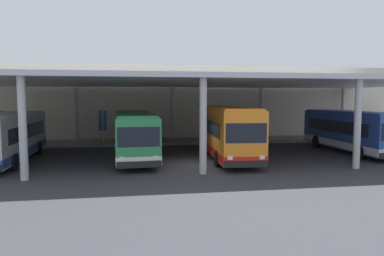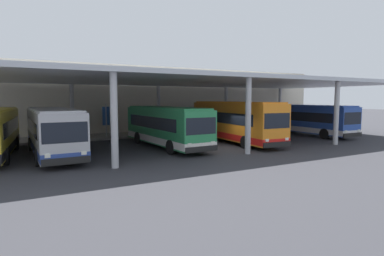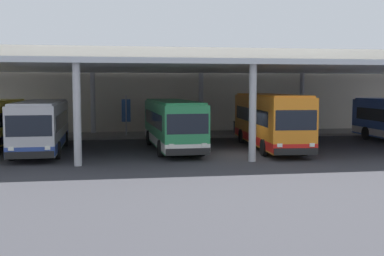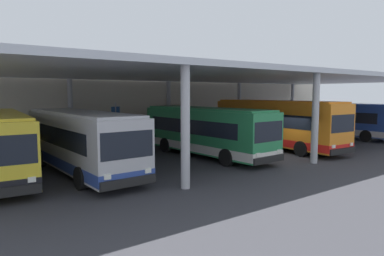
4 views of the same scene
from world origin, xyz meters
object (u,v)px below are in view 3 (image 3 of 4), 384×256
object	(u,v)px
bus_far_bay	(269,120)
banner_sign	(126,113)
bus_middle_bay	(173,124)
bus_second_bay	(42,126)
bench_waiting	(274,126)
trash_bin	(236,127)

from	to	relation	value
bus_far_bay	banner_sign	size ratio (longest dim) A/B	3.58
bus_middle_bay	bus_far_bay	bearing A→B (deg)	-3.82
bus_second_bay	bench_waiting	world-z (taller)	bus_second_bay
trash_bin	banner_sign	distance (m)	9.33
bus_second_bay	bus_middle_bay	xyz separation A→B (m)	(8.18, -0.03, 0.00)
bench_waiting	trash_bin	xyz separation A→B (m)	(-3.38, -0.31, 0.01)
bus_far_bay	trash_bin	size ratio (longest dim) A/B	11.69
trash_bin	bus_second_bay	bearing A→B (deg)	-150.24
bus_second_bay	banner_sign	xyz separation A→B (m)	(5.35, 7.77, 0.32)
bus_far_bay	trash_bin	bearing A→B (deg)	89.92
bus_far_bay	bench_waiting	xyz separation A→B (m)	(3.40, 9.11, -1.18)
bench_waiting	banner_sign	size ratio (longest dim) A/B	0.56
bus_second_bay	trash_bin	bearing A→B (deg)	29.76
bus_far_bay	bench_waiting	bearing A→B (deg)	69.54
bus_far_bay	bench_waiting	size ratio (longest dim) A/B	6.37
bus_middle_bay	bus_far_bay	size ratio (longest dim) A/B	0.93
bus_second_bay	trash_bin	distance (m)	16.82
bus_far_bay	banner_sign	bearing A→B (deg)	138.22
bus_middle_bay	banner_sign	world-z (taller)	banner_sign
bus_middle_bay	bus_far_bay	xyz separation A→B (m)	(6.38, -0.43, 0.19)
bus_second_bay	bus_far_bay	xyz separation A→B (m)	(14.56, -0.46, 0.19)
bus_second_bay	bus_middle_bay	size ratio (longest dim) A/B	1.00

